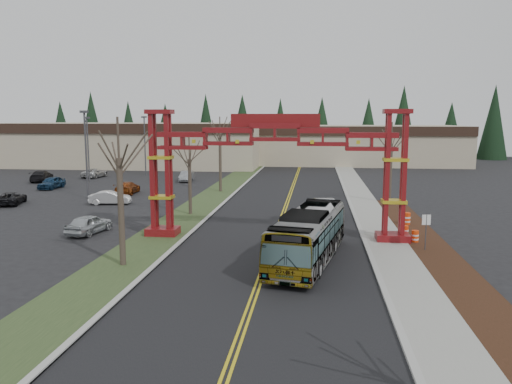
# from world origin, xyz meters

# --- Properties ---
(ground) EXTENTS (200.00, 200.00, 0.00)m
(ground) POSITION_xyz_m (0.00, 0.00, 0.00)
(ground) COLOR black
(ground) RESTS_ON ground
(road) EXTENTS (12.00, 110.00, 0.02)m
(road) POSITION_xyz_m (0.00, 25.00, 0.01)
(road) COLOR black
(road) RESTS_ON ground
(lane_line_left) EXTENTS (0.12, 100.00, 0.01)m
(lane_line_left) POSITION_xyz_m (-0.12, 25.00, 0.03)
(lane_line_left) COLOR gold
(lane_line_left) RESTS_ON road
(lane_line_right) EXTENTS (0.12, 100.00, 0.01)m
(lane_line_right) POSITION_xyz_m (0.12, 25.00, 0.03)
(lane_line_right) COLOR gold
(lane_line_right) RESTS_ON road
(curb_right) EXTENTS (0.30, 110.00, 0.15)m
(curb_right) POSITION_xyz_m (6.15, 25.00, 0.07)
(curb_right) COLOR #ACACA6
(curb_right) RESTS_ON ground
(sidewalk_right) EXTENTS (2.60, 110.00, 0.14)m
(sidewalk_right) POSITION_xyz_m (7.60, 25.00, 0.08)
(sidewalk_right) COLOR gray
(sidewalk_right) RESTS_ON ground
(landscape_strip) EXTENTS (2.60, 50.00, 0.12)m
(landscape_strip) POSITION_xyz_m (10.20, 10.00, 0.06)
(landscape_strip) COLOR black
(landscape_strip) RESTS_ON ground
(grass_median) EXTENTS (4.00, 110.00, 0.08)m
(grass_median) POSITION_xyz_m (-8.00, 25.00, 0.04)
(grass_median) COLOR #2D4120
(grass_median) RESTS_ON ground
(curb_left) EXTENTS (0.30, 110.00, 0.15)m
(curb_left) POSITION_xyz_m (-6.15, 25.00, 0.07)
(curb_left) COLOR #ACACA6
(curb_left) RESTS_ON ground
(gateway_arch) EXTENTS (18.20, 1.60, 8.90)m
(gateway_arch) POSITION_xyz_m (0.00, 18.00, 5.98)
(gateway_arch) COLOR #630D0D
(gateway_arch) RESTS_ON ground
(retail_building_west) EXTENTS (46.00, 22.30, 7.50)m
(retail_building_west) POSITION_xyz_m (-30.00, 71.96, 3.76)
(retail_building_west) COLOR tan
(retail_building_west) RESTS_ON ground
(retail_building_east) EXTENTS (38.00, 20.30, 7.00)m
(retail_building_east) POSITION_xyz_m (10.00, 79.95, 3.51)
(retail_building_east) COLOR tan
(retail_building_east) RESTS_ON ground
(conifer_treeline) EXTENTS (116.10, 5.60, 13.00)m
(conifer_treeline) POSITION_xyz_m (0.25, 92.00, 6.49)
(conifer_treeline) COLOR black
(conifer_treeline) RESTS_ON ground
(transit_bus) EXTENTS (4.64, 11.34, 3.08)m
(transit_bus) POSITION_xyz_m (2.43, 12.66, 1.54)
(transit_bus) COLOR #B0B2B9
(transit_bus) RESTS_ON ground
(silver_sedan) EXTENTS (2.40, 4.79, 1.51)m
(silver_sedan) POSITION_xyz_m (3.65, 26.35, 0.75)
(silver_sedan) COLOR #A5A8AD
(silver_sedan) RESTS_ON ground
(parked_car_near_a) EXTENTS (2.31, 4.35, 1.41)m
(parked_car_near_a) POSITION_xyz_m (-13.51, 18.00, 0.71)
(parked_car_near_a) COLOR #B6BBBE
(parked_car_near_a) RESTS_ON ground
(parked_car_near_b) EXTENTS (4.12, 2.03, 1.30)m
(parked_car_near_b) POSITION_xyz_m (-17.11, 30.17, 0.65)
(parked_car_near_b) COLOR silver
(parked_car_near_b) RESTS_ON ground
(parked_car_near_c) EXTENTS (3.10, 4.75, 1.22)m
(parked_car_near_c) POSITION_xyz_m (-26.64, 28.92, 0.61)
(parked_car_near_c) COLOR black
(parked_car_near_c) RESTS_ON ground
(parked_car_mid_a) EXTENTS (2.33, 4.88, 1.37)m
(parked_car_mid_a) POSITION_xyz_m (-18.00, 36.95, 0.69)
(parked_car_mid_a) COLOR #8E3D14
(parked_car_mid_a) RESTS_ON ground
(parked_car_mid_b) EXTENTS (1.76, 4.27, 1.45)m
(parked_car_mid_b) POSITION_xyz_m (-28.51, 39.86, 0.73)
(parked_car_mid_b) COLOR navy
(parked_car_mid_b) RESTS_ON ground
(parked_car_far_a) EXTENTS (1.77, 4.26, 1.37)m
(parked_car_far_a) POSITION_xyz_m (-14.35, 48.75, 0.69)
(parked_car_far_a) COLOR #999DA0
(parked_car_far_a) RESTS_ON ground
(parked_car_far_b) EXTENTS (2.45, 4.73, 1.27)m
(parked_car_far_b) POSITION_xyz_m (-28.43, 51.43, 0.64)
(parked_car_far_b) COLOR silver
(parked_car_far_b) RESTS_ON ground
(parked_car_far_c) EXTENTS (3.41, 5.50, 1.49)m
(parked_car_far_c) POSITION_xyz_m (-33.48, 46.24, 0.74)
(parked_car_far_c) COLOR black
(parked_car_far_c) RESTS_ON ground
(bare_tree_median_near) EXTENTS (3.44, 3.44, 8.38)m
(bare_tree_median_near) POSITION_xyz_m (-8.00, 10.56, 6.07)
(bare_tree_median_near) COLOR #382D26
(bare_tree_median_near) RESTS_ON ground
(bare_tree_median_mid) EXTENTS (2.92, 2.92, 6.76)m
(bare_tree_median_mid) POSITION_xyz_m (-8.00, 25.90, 4.80)
(bare_tree_median_mid) COLOR #382D26
(bare_tree_median_mid) RESTS_ON ground
(bare_tree_median_far) EXTENTS (3.25, 3.25, 8.51)m
(bare_tree_median_far) POSITION_xyz_m (-8.00, 39.69, 6.32)
(bare_tree_median_far) COLOR #382D26
(bare_tree_median_far) RESTS_ON ground
(bare_tree_right_far) EXTENTS (3.22, 3.22, 7.97)m
(bare_tree_right_far) POSITION_xyz_m (10.00, 33.86, 5.81)
(bare_tree_right_far) COLOR #382D26
(bare_tree_right_far) RESTS_ON ground
(light_pole_near) EXTENTS (0.79, 0.39, 9.10)m
(light_pole_near) POSITION_xyz_m (-20.79, 33.18, 5.27)
(light_pole_near) COLOR #3F3F44
(light_pole_near) RESTS_ON ground
(light_pole_mid) EXTENTS (0.74, 0.37, 8.52)m
(light_pole_mid) POSITION_xyz_m (-27.14, 47.02, 4.93)
(light_pole_mid) COLOR #3F3F44
(light_pole_mid) RESTS_ON ground
(light_pole_far) EXTENTS (0.75, 0.37, 8.63)m
(light_pole_far) POSITION_xyz_m (-22.38, 55.57, 4.99)
(light_pole_far) COLOR #3F3F44
(light_pole_far) RESTS_ON ground
(street_sign) EXTENTS (0.54, 0.13, 2.37)m
(street_sign) POSITION_xyz_m (9.66, 15.72, 1.71)
(street_sign) COLOR #3F3F44
(street_sign) RESTS_ON ground
(barrel_south) EXTENTS (0.48, 0.48, 0.89)m
(barrel_south) POSITION_xyz_m (9.44, 17.80, 0.45)
(barrel_south) COLOR #EC3E0D
(barrel_south) RESTS_ON ground
(barrel_mid) EXTENTS (0.51, 0.51, 0.94)m
(barrel_mid) POSITION_xyz_m (8.98, 19.03, 0.47)
(barrel_mid) COLOR #EC3E0D
(barrel_mid) RESTS_ON ground
(barrel_north) EXTENTS (0.56, 0.56, 1.04)m
(barrel_north) POSITION_xyz_m (9.87, 23.46, 0.52)
(barrel_north) COLOR #EC3E0D
(barrel_north) RESTS_ON ground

